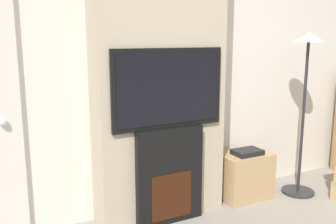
% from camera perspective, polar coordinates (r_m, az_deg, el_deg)
% --- Properties ---
extents(wall_back, '(6.00, 0.06, 2.70)m').
position_cam_1_polar(wall_back, '(3.45, -2.76, 6.75)').
color(wall_back, silver).
rests_on(wall_back, ground_plane).
extents(chimney_breast, '(1.18, 0.33, 2.70)m').
position_cam_1_polar(chimney_breast, '(3.28, -1.33, 6.52)').
color(chimney_breast, tan).
rests_on(chimney_breast, ground_plane).
extents(fireplace, '(0.62, 0.15, 0.86)m').
position_cam_1_polar(fireplace, '(3.34, 0.01, -9.62)').
color(fireplace, black).
rests_on(fireplace, ground_plane).
extents(television, '(1.02, 0.07, 0.67)m').
position_cam_1_polar(television, '(3.15, 0.03, 3.60)').
color(television, black).
rests_on(television, fireplace).
extents(floor_lamp, '(0.34, 0.34, 1.68)m').
position_cam_1_polar(floor_lamp, '(4.01, 20.24, 4.38)').
color(floor_lamp, '#262628').
rests_on(floor_lamp, ground_plane).
extents(media_stand, '(0.52, 0.36, 0.52)m').
position_cam_1_polar(media_stand, '(3.96, 11.51, -9.35)').
color(media_stand, tan).
rests_on(media_stand, ground_plane).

